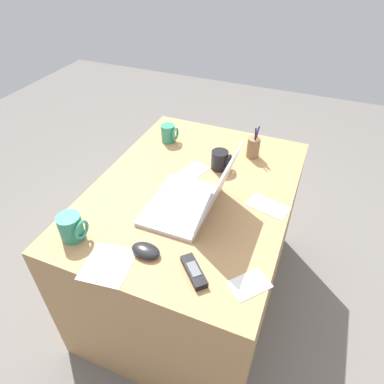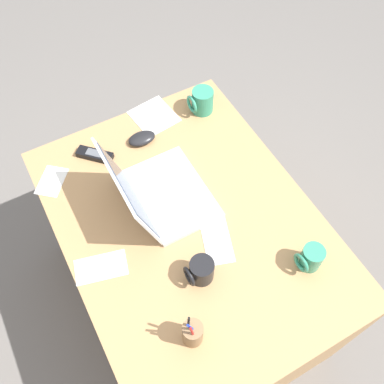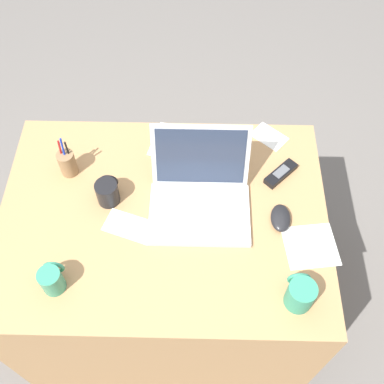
{
  "view_description": "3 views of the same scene",
  "coord_description": "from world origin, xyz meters",
  "px_view_note": "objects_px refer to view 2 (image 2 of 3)",
  "views": [
    {
      "loc": [
        1.08,
        0.44,
        1.66
      ],
      "look_at": [
        0.11,
        0.04,
        0.8
      ],
      "focal_mm": 32.07,
      "sensor_mm": 36.0,
      "label": 1
    },
    {
      "loc": [
        -0.62,
        0.33,
        2.03
      ],
      "look_at": [
        0.05,
        -0.04,
        0.83
      ],
      "focal_mm": 40.17,
      "sensor_mm": 36.0,
      "label": 2
    },
    {
      "loc": [
        0.12,
        -0.83,
        2.12
      ],
      "look_at": [
        0.1,
        0.04,
        0.82
      ],
      "focal_mm": 44.11,
      "sensor_mm": 36.0,
      "label": 3
    }
  ],
  "objects_px": {
    "laptop": "(158,193)",
    "computer_mouse": "(142,138)",
    "coffee_mug_tall": "(201,271)",
    "cordless_phone": "(95,155)",
    "pen_holder": "(193,333)",
    "coffee_mug_spare": "(310,258)",
    "coffee_mug_white": "(202,101)"
  },
  "relations": [
    {
      "from": "pen_holder",
      "to": "coffee_mug_white",
      "type": "bearing_deg",
      "value": -31.22
    },
    {
      "from": "coffee_mug_spare",
      "to": "cordless_phone",
      "type": "xyz_separation_m",
      "value": [
        0.74,
        0.44,
        -0.03
      ]
    },
    {
      "from": "laptop",
      "to": "coffee_mug_tall",
      "type": "distance_m",
      "value": 0.32
    },
    {
      "from": "pen_holder",
      "to": "coffee_mug_tall",
      "type": "bearing_deg",
      "value": -36.31
    },
    {
      "from": "laptop",
      "to": "pen_holder",
      "type": "distance_m",
      "value": 0.49
    },
    {
      "from": "computer_mouse",
      "to": "coffee_mug_spare",
      "type": "bearing_deg",
      "value": -157.74
    },
    {
      "from": "coffee_mug_white",
      "to": "coffee_mug_spare",
      "type": "height_order",
      "value": "coffee_mug_white"
    },
    {
      "from": "coffee_mug_tall",
      "to": "laptop",
      "type": "bearing_deg",
      "value": -2.1
    },
    {
      "from": "laptop",
      "to": "cordless_phone",
      "type": "height_order",
      "value": "laptop"
    },
    {
      "from": "coffee_mug_white",
      "to": "laptop",
      "type": "bearing_deg",
      "value": 131.46
    },
    {
      "from": "laptop",
      "to": "cordless_phone",
      "type": "xyz_separation_m",
      "value": [
        0.29,
        0.13,
        -0.04
      ]
    },
    {
      "from": "coffee_mug_spare",
      "to": "laptop",
      "type": "bearing_deg",
      "value": 34.96
    },
    {
      "from": "computer_mouse",
      "to": "coffee_mug_white",
      "type": "xyz_separation_m",
      "value": [
        0.03,
        -0.28,
        0.03
      ]
    },
    {
      "from": "coffee_mug_tall",
      "to": "cordless_phone",
      "type": "bearing_deg",
      "value": 10.61
    },
    {
      "from": "coffee_mug_white",
      "to": "pen_holder",
      "type": "height_order",
      "value": "pen_holder"
    },
    {
      "from": "coffee_mug_tall",
      "to": "computer_mouse",
      "type": "bearing_deg",
      "value": -7.17
    },
    {
      "from": "cordless_phone",
      "to": "pen_holder",
      "type": "height_order",
      "value": "pen_holder"
    },
    {
      "from": "computer_mouse",
      "to": "cordless_phone",
      "type": "bearing_deg",
      "value": 88.18
    },
    {
      "from": "laptop",
      "to": "computer_mouse",
      "type": "distance_m",
      "value": 0.28
    },
    {
      "from": "computer_mouse",
      "to": "coffee_mug_tall",
      "type": "height_order",
      "value": "coffee_mug_tall"
    },
    {
      "from": "computer_mouse",
      "to": "cordless_phone",
      "type": "xyz_separation_m",
      "value": [
        0.02,
        0.19,
        -0.0
      ]
    },
    {
      "from": "coffee_mug_white",
      "to": "cordless_phone",
      "type": "height_order",
      "value": "coffee_mug_white"
    },
    {
      "from": "cordless_phone",
      "to": "coffee_mug_tall",
      "type": "bearing_deg",
      "value": -169.39
    },
    {
      "from": "cordless_phone",
      "to": "pen_holder",
      "type": "xyz_separation_m",
      "value": [
        -0.77,
        0.0,
        0.04
      ]
    },
    {
      "from": "computer_mouse",
      "to": "coffee_mug_spare",
      "type": "distance_m",
      "value": 0.77
    },
    {
      "from": "laptop",
      "to": "computer_mouse",
      "type": "bearing_deg",
      "value": -12.87
    },
    {
      "from": "laptop",
      "to": "coffee_mug_tall",
      "type": "bearing_deg",
      "value": 177.9
    },
    {
      "from": "laptop",
      "to": "pen_holder",
      "type": "bearing_deg",
      "value": 165.05
    },
    {
      "from": "coffee_mug_spare",
      "to": "computer_mouse",
      "type": "bearing_deg",
      "value": 19.11
    },
    {
      "from": "laptop",
      "to": "pen_holder",
      "type": "height_order",
      "value": "laptop"
    },
    {
      "from": "laptop",
      "to": "cordless_phone",
      "type": "bearing_deg",
      "value": 23.32
    },
    {
      "from": "coffee_mug_white",
      "to": "coffee_mug_spare",
      "type": "distance_m",
      "value": 0.76
    }
  ]
}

